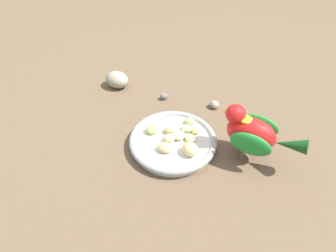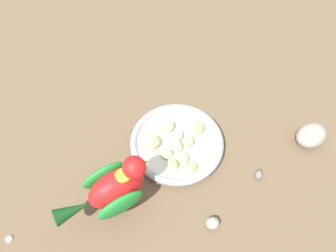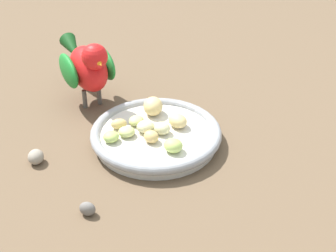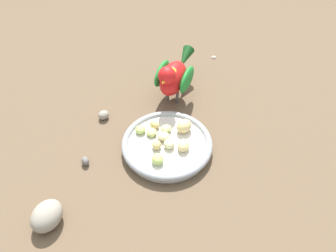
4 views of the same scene
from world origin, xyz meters
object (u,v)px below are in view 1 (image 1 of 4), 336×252
object	(u,v)px
apple_piece_2	(190,138)
apple_piece_5	(152,129)
apple_piece_1	(165,148)
apple_piece_6	(197,132)
apple_piece_9	(186,128)
rock_large	(117,80)
apple_piece_3	(169,130)
apple_piece_4	(190,149)
apple_piece_0	(180,136)
pebble_1	(164,97)
parrot	(253,132)
pebble_0	(214,105)
apple_piece_8	(190,121)
feeding_bowl	(172,141)
apple_piece_7	(169,138)

from	to	relation	value
apple_piece_2	apple_piece_5	xyz separation A→B (m)	(0.07, -0.06, 0.00)
apple_piece_5	apple_piece_1	bearing A→B (deg)	95.51
apple_piece_6	apple_piece_9	distance (m)	0.03
apple_piece_1	apple_piece_5	xyz separation A→B (m)	(0.01, -0.07, -0.00)
apple_piece_9	rock_large	size ratio (longest dim) A/B	0.36
apple_piece_3	apple_piece_4	bearing A→B (deg)	101.48
apple_piece_0	pebble_1	distance (m)	0.19
apple_piece_6	parrot	distance (m)	0.13
apple_piece_1	apple_piece_4	xyz separation A→B (m)	(-0.05, 0.03, 0.00)
apple_piece_9	pebble_0	bearing A→B (deg)	-149.57
apple_piece_0	apple_piece_6	distance (m)	0.04
apple_piece_4	apple_piece_9	world-z (taller)	apple_piece_4
apple_piece_5	apple_piece_9	bearing A→B (deg)	162.29
apple_piece_0	apple_piece_4	distance (m)	0.05
apple_piece_2	rock_large	world-z (taller)	rock_large
pebble_1	apple_piece_4	bearing A→B (deg)	82.11
apple_piece_9	pebble_0	xyz separation A→B (m)	(-0.12, -0.07, -0.02)
apple_piece_1	rock_large	world-z (taller)	rock_large
apple_piece_0	apple_piece_6	xyz separation A→B (m)	(-0.04, 0.00, -0.00)
apple_piece_2	apple_piece_8	size ratio (longest dim) A/B	1.04
feeding_bowl	parrot	size ratio (longest dim) A/B	1.29
feeding_bowl	apple_piece_6	bearing A→B (deg)	172.76
rock_large	apple_piece_0	bearing A→B (deg)	103.44
rock_large	pebble_1	size ratio (longest dim) A/B	3.26
feeding_bowl	apple_piece_4	bearing A→B (deg)	107.01
apple_piece_9	pebble_1	distance (m)	0.16
pebble_1	apple_piece_9	bearing A→B (deg)	87.42
feeding_bowl	apple_piece_5	size ratio (longest dim) A/B	7.17
apple_piece_8	apple_piece_9	distance (m)	0.03
apple_piece_8	pebble_0	distance (m)	0.12
apple_piece_0	rock_large	size ratio (longest dim) A/B	0.40
apple_piece_2	parrot	size ratio (longest dim) A/B	0.16
parrot	pebble_1	world-z (taller)	parrot
apple_piece_0	apple_piece_9	world-z (taller)	apple_piece_0
apple_piece_3	pebble_1	distance (m)	0.16
parrot	apple_piece_1	bearing A→B (deg)	27.92
rock_large	parrot	bearing A→B (deg)	116.92
apple_piece_0	parrot	size ratio (longest dim) A/B	0.18
apple_piece_8	apple_piece_9	world-z (taller)	same
apple_piece_3	rock_large	distance (m)	0.27
apple_piece_3	apple_piece_2	bearing A→B (deg)	129.25
apple_piece_9	parrot	bearing A→B (deg)	131.39
feeding_bowl	pebble_0	bearing A→B (deg)	-152.39
apple_piece_7	apple_piece_8	distance (m)	0.08
apple_piece_2	parrot	world-z (taller)	parrot
apple_piece_2	apple_piece_4	bearing A→B (deg)	62.93
apple_piece_4	apple_piece_8	distance (m)	0.10
pebble_0	apple_piece_2	bearing A→B (deg)	39.81
parrot	rock_large	xyz separation A→B (m)	(0.20, -0.39, -0.05)
apple_piece_8	apple_piece_7	bearing A→B (deg)	27.02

